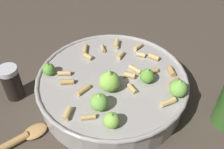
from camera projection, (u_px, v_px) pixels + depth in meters
The scene contains 4 objects.
ground_plane at pixel (112, 96), 0.61m from camera, with size 2.40×2.40×0.00m, color #42382D.
cooking_pan at pixel (112, 86), 0.58m from camera, with size 0.34×0.34×0.12m.
pepper_shaker at pixel (12, 83), 0.58m from camera, with size 0.04×0.04×0.09m.
wooden_spoon at pixel (5, 147), 0.50m from camera, with size 0.17×0.16×0.02m.
Camera 1 is at (0.41, 0.06, 0.45)m, focal length 40.39 mm.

